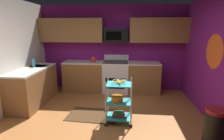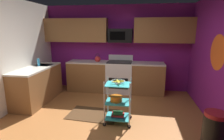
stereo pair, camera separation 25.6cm
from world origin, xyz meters
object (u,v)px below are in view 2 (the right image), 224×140
Objects in this scene: rolling_cart at (118,102)px; trash_can at (214,132)px; fruit_bowl at (118,82)px; dish_soap_bottle at (39,62)px; kettle at (98,59)px; mixing_bowl_large at (116,99)px; book_stack at (118,114)px; oven_range at (120,76)px; microwave at (120,36)px.

trash_can is at bearing -22.79° from rolling_cart.
dish_soap_bottle reaches higher than fruit_bowl.
kettle is (-0.86, 1.88, 0.12)m from fruit_bowl.
mixing_bowl_large is 0.98× the size of book_stack.
rolling_cart is at bearing -23.20° from dish_soap_bottle.
book_stack is (0.04, 0.00, -0.35)m from mixing_bowl_large.
oven_range reaches higher than trash_can.
microwave is 2.35m from rolling_cart.
microwave is 2.32m from mixing_bowl_large.
book_stack is 1.29× the size of dish_soap_bottle.
trash_can is at bearing -46.13° from kettle.
oven_range is 1.67× the size of trash_can.
rolling_cart is 1.39× the size of trash_can.
kettle is (-0.83, 1.88, 0.48)m from mixing_bowl_large.
kettle is at bearing -170.87° from microwave.
fruit_bowl is at bearing 157.21° from trash_can.
oven_range is at bearing 23.65° from dish_soap_bottle.
oven_range is at bearing 0.33° from kettle.
mixing_bowl_large reaches higher than book_stack.
rolling_cart is 3.63× the size of mixing_bowl_large.
trash_can is at bearing -22.33° from mixing_bowl_large.
rolling_cart reaches higher than mixing_bowl_large.
oven_range is 4.17× the size of kettle.
microwave is 2.71× the size of book_stack.
mixing_bowl_large is at bearing -85.58° from microwave.
trash_can is (3.84, -1.63, -0.69)m from dish_soap_bottle.
oven_range is 1.89m from mixing_bowl_large.
kettle is 0.40× the size of trash_can.
dish_soap_bottle is at bearing -153.97° from microwave.
rolling_cart is 3.36× the size of fruit_bowl.
fruit_bowl is 0.41× the size of trash_can.
mixing_bowl_large is (-0.04, -0.00, 0.07)m from rolling_cart.
rolling_cart is (0.19, -1.99, -1.25)m from microwave.
book_stack is 0.98× the size of kettle.
oven_range is 1.91m from book_stack.
trash_can is at bearing -56.30° from microwave.
mixing_bowl_large is at bearing -85.35° from oven_range.
microwave is 1.06× the size of trash_can.
oven_range reaches higher than mixing_bowl_large.
microwave reaches higher than book_stack.
mixing_bowl_large is 1.75m from trash_can.
rolling_cart is 0.28m from book_stack.
kettle is (-0.86, 1.88, 0.54)m from rolling_cart.
dish_soap_bottle is 4.23m from trash_can.
fruit_bowl is at bearing -0.00° from mixing_bowl_large.
oven_range reaches higher than fruit_bowl.
rolling_cart is at bearing 0.00° from mixing_bowl_large.
fruit_bowl is 1.08× the size of mixing_bowl_large.
trash_can is (1.77, -2.65, -1.37)m from microwave.
oven_range is 5.50× the size of dish_soap_bottle.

